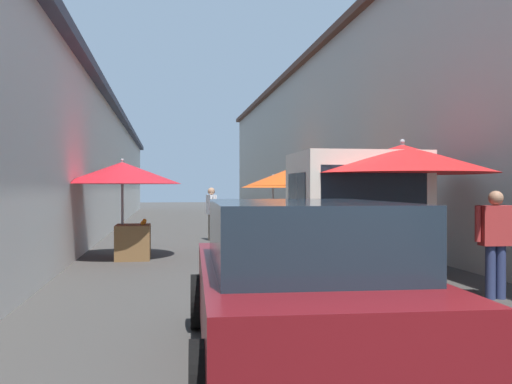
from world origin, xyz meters
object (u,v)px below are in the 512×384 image
at_px(fruit_stall_near_right, 272,186).
at_px(delivery_truck, 341,221).
at_px(fruit_stall_mid_lane, 124,182).
at_px(fruit_stall_far_right, 295,183).
at_px(fruit_stall_near_left, 399,177).
at_px(fruit_stall_far_left, 400,178).
at_px(vendor_by_crates, 211,210).
at_px(hatchback_car, 299,281).
at_px(vendor_in_shade, 496,237).

distance_m(fruit_stall_near_right, delivery_truck, 13.06).
height_order(fruit_stall_mid_lane, fruit_stall_far_right, fruit_stall_mid_lane).
bearing_deg(fruit_stall_near_left, fruit_stall_mid_lane, 63.16).
relative_size(fruit_stall_far_left, fruit_stall_near_right, 1.01).
distance_m(fruit_stall_mid_lane, fruit_stall_far_right, 4.29).
distance_m(fruit_stall_far_left, fruit_stall_near_left, 2.87).
relative_size(fruit_stall_near_right, vendor_by_crates, 1.61).
bearing_deg(hatchback_car, fruit_stall_near_right, -10.21).
bearing_deg(fruit_stall_mid_lane, vendor_by_crates, -30.53).
bearing_deg(fruit_stall_far_right, fruit_stall_near_left, -163.44).
bearing_deg(delivery_truck, fruit_stall_mid_lane, 41.69).
bearing_deg(fruit_stall_near_left, fruit_stall_far_right, 16.56).
bearing_deg(hatchback_car, fruit_stall_mid_lane, 15.16).
relative_size(fruit_stall_far_left, fruit_stall_near_left, 1.08).
xyz_separation_m(hatchback_car, vendor_in_shade, (2.35, -3.43, 0.13)).
height_order(fruit_stall_mid_lane, fruit_stall_near_right, fruit_stall_mid_lane).
height_order(fruit_stall_near_right, vendor_in_shade, fruit_stall_near_right).
bearing_deg(vendor_by_crates, fruit_stall_mid_lane, 149.47).
distance_m(fruit_stall_near_left, delivery_truck, 2.28).
bearing_deg(fruit_stall_far_left, vendor_in_shade, -92.74).
height_order(fruit_stall_mid_lane, delivery_truck, fruit_stall_mid_lane).
relative_size(fruit_stall_near_left, fruit_stall_near_right, 0.93).
bearing_deg(vendor_in_shade, hatchback_car, 124.46).
bearing_deg(hatchback_car, fruit_stall_far_left, -40.05).
relative_size(fruit_stall_far_right, vendor_in_shade, 1.63).
height_order(hatchback_car, vendor_in_shade, vendor_in_shade).
height_order(fruit_stall_near_left, fruit_stall_far_right, fruit_stall_near_left).
bearing_deg(fruit_stall_far_right, fruit_stall_mid_lane, 104.77).
height_order(fruit_stall_far_left, delivery_truck, fruit_stall_far_left).
bearing_deg(delivery_truck, vendor_by_crates, 10.11).
xyz_separation_m(fruit_stall_mid_lane, vendor_in_shade, (-5.36, -5.51, -0.83)).
bearing_deg(fruit_stall_near_right, fruit_stall_far_right, 173.20).
height_order(delivery_truck, vendor_by_crates, delivery_truck).
bearing_deg(hatchback_car, vendor_in_shade, -55.54).
relative_size(fruit_stall_mid_lane, fruit_stall_far_left, 1.02).
height_order(fruit_stall_far_left, fruit_stall_near_right, fruit_stall_far_left).
height_order(hatchback_car, delivery_truck, delivery_truck).
bearing_deg(fruit_stall_mid_lane, fruit_stall_far_right, -75.23).
bearing_deg(delivery_truck, fruit_stall_near_left, -48.09).
bearing_deg(fruit_stall_far_right, hatchback_car, 166.85).
height_order(fruit_stall_far_left, fruit_stall_far_right, fruit_stall_far_left).
distance_m(fruit_stall_near_left, fruit_stall_near_right, 11.53).
relative_size(fruit_stall_near_left, fruit_stall_far_right, 0.95).
distance_m(fruit_stall_far_right, vendor_in_shade, 6.65).
xyz_separation_m(hatchback_car, vendor_by_crates, (11.51, -0.16, 0.17)).
bearing_deg(fruit_stall_near_right, vendor_in_shade, -178.22).
height_order(fruit_stall_near_right, vendor_by_crates, fruit_stall_near_right).
xyz_separation_m(fruit_stall_mid_lane, vendor_by_crates, (3.81, -2.25, -0.80)).
xyz_separation_m(fruit_stall_far_right, vendor_in_shade, (-6.45, -1.37, -0.83)).
xyz_separation_m(fruit_stall_mid_lane, fruit_stall_near_left, (-2.66, -5.26, 0.08)).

